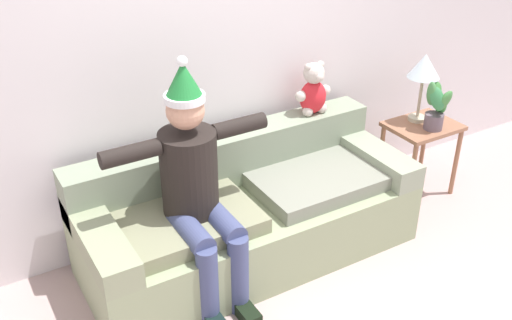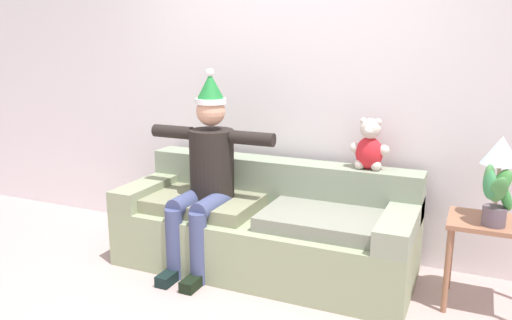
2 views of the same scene
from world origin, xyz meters
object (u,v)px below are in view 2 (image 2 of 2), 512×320
at_px(table_lamp, 501,154).
at_px(teddy_bear, 369,146).
at_px(person_seated, 206,170).
at_px(potted_plant, 496,196).
at_px(couch, 266,227).
at_px(side_table, 490,237).

bearing_deg(table_lamp, teddy_bear, 167.36).
height_order(person_seated, teddy_bear, person_seated).
height_order(person_seated, table_lamp, person_seated).
relative_size(teddy_bear, potted_plant, 1.01).
xyz_separation_m(couch, table_lamp, (1.56, 0.08, 0.70)).
bearing_deg(table_lamp, couch, -177.10).
height_order(couch, teddy_bear, teddy_bear).
relative_size(person_seated, table_lamp, 2.84).
xyz_separation_m(couch, teddy_bear, (0.70, 0.27, 0.64)).
xyz_separation_m(couch, potted_plant, (1.55, -0.10, 0.47)).
height_order(couch, person_seated, person_seated).
relative_size(side_table, potted_plant, 1.58).
height_order(table_lamp, potted_plant, table_lamp).
relative_size(person_seated, side_table, 2.52).
relative_size(couch, teddy_bear, 5.81).
height_order(teddy_bear, potted_plant, teddy_bear).
bearing_deg(potted_plant, teddy_bear, 156.60).
relative_size(teddy_bear, side_table, 0.64).
xyz_separation_m(table_lamp, potted_plant, (-0.01, -0.18, -0.22)).
height_order(side_table, potted_plant, potted_plant).
distance_m(side_table, potted_plant, 0.31).
bearing_deg(table_lamp, side_table, -97.32).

